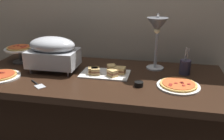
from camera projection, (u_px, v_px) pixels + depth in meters
The scene contains 11 objects.
back_wall at pixel (111, 9), 2.17m from camera, with size 4.40×0.04×2.40m, color tan.
buffet_table at pixel (99, 118), 2.00m from camera, with size 1.90×0.84×0.76m.
chafing_dish at pixel (53, 52), 1.91m from camera, with size 0.38×0.25×0.28m.
heat_lamp at pixel (157, 30), 1.76m from camera, with size 0.15×0.32×0.45m.
pizza_plate_front at pixel (1, 76), 1.82m from camera, with size 0.28×0.28×0.03m.
pizza_plate_center at pixel (178, 85), 1.66m from camera, with size 0.29×0.29×0.03m.
pizza_plate_raised_stand at pixel (19, 50), 2.13m from camera, with size 0.25×0.25×0.14m.
sandwich_platter at pixel (106, 72), 1.87m from camera, with size 0.37×0.22×0.06m.
sauce_cup_near at pixel (139, 84), 1.66m from camera, with size 0.06×0.06×0.03m.
utensil_holder at pixel (185, 67), 1.87m from camera, with size 0.08×0.08×0.22m.
serving_spatula at pixel (37, 84), 1.69m from camera, with size 0.15×0.13×0.01m.
Camera 1 is at (0.45, -1.68, 1.45)m, focal length 39.24 mm.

